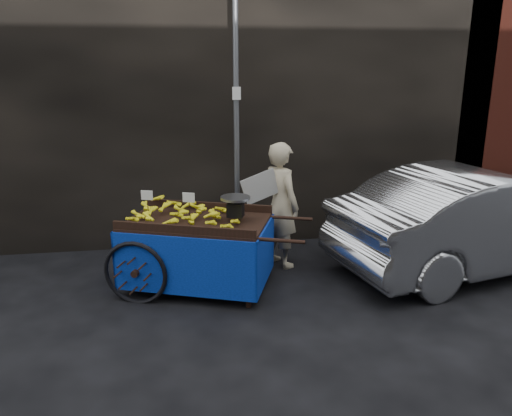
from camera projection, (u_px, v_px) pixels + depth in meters
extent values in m
plane|color=black|center=(227.00, 286.00, 6.56)|extent=(80.00, 80.00, 0.00)
cube|color=black|center=(148.00, 83.00, 8.18)|extent=(11.00, 2.00, 5.00)
cube|color=#591E14|center=(510.00, 81.00, 9.13)|extent=(3.00, 2.00, 5.00)
cylinder|color=slate|center=(236.00, 121.00, 7.28)|extent=(0.08, 0.08, 4.00)
cube|color=white|center=(237.00, 93.00, 7.12)|extent=(0.12, 0.02, 0.18)
cube|color=black|center=(197.00, 223.00, 6.30)|extent=(2.02, 1.63, 0.07)
cube|color=black|center=(209.00, 206.00, 6.76)|extent=(1.65, 0.65, 0.11)
cube|color=black|center=(183.00, 230.00, 5.80)|extent=(1.65, 0.65, 0.11)
cube|color=black|center=(249.00, 273.00, 5.87)|extent=(0.07, 0.07, 0.87)
cube|color=black|center=(263.00, 247.00, 6.69)|extent=(0.07, 0.07, 0.87)
cylinder|color=black|center=(281.00, 241.00, 5.67)|extent=(0.53, 0.23, 0.04)
cylinder|color=black|center=(292.00, 218.00, 6.49)|extent=(0.53, 0.23, 0.04)
torus|color=black|center=(135.00, 273.00, 6.00)|extent=(0.79, 0.34, 0.82)
torus|color=black|center=(171.00, 240.00, 7.11)|extent=(0.79, 0.34, 0.82)
cylinder|color=black|center=(155.00, 255.00, 6.56)|extent=(0.48, 1.17, 0.05)
cube|color=navy|center=(183.00, 267.00, 5.88)|extent=(1.69, 0.65, 0.74)
cube|color=navy|center=(210.00, 236.00, 6.93)|extent=(1.69, 0.65, 0.74)
cube|color=navy|center=(134.00, 245.00, 6.58)|extent=(0.42, 1.07, 0.74)
cube|color=navy|center=(265.00, 255.00, 6.24)|extent=(0.42, 1.07, 0.74)
cube|color=black|center=(235.00, 210.00, 6.21)|extent=(0.24, 0.21, 0.17)
cylinder|color=silver|center=(235.00, 198.00, 6.16)|extent=(0.48, 0.48, 0.03)
cube|color=white|center=(147.00, 195.00, 6.21)|extent=(0.15, 0.06, 0.12)
cube|color=white|center=(189.00, 197.00, 6.10)|extent=(0.15, 0.06, 0.12)
imported|color=#C2B390|center=(281.00, 205.00, 7.02)|extent=(0.69, 0.78, 1.79)
cube|color=#B0B0A9|center=(260.00, 187.00, 6.77)|extent=(0.58, 0.12, 0.50)
ellipsoid|color=#172CAF|center=(263.00, 264.00, 6.97)|extent=(0.26, 0.21, 0.24)
imported|color=silver|center=(483.00, 219.00, 6.98)|extent=(4.60, 2.48, 1.44)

